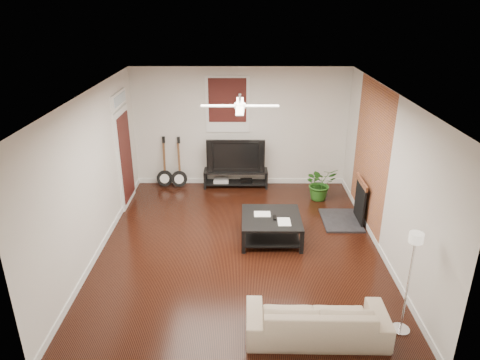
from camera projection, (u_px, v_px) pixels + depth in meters
name	position (u px, v px, depth m)	size (l,w,h in m)	color
room	(240.00, 175.00, 7.47)	(5.01, 6.01, 2.81)	black
brick_accent	(370.00, 156.00, 8.38)	(0.02, 2.20, 2.80)	#A75E35
fireplace	(350.00, 201.00, 8.74)	(0.80, 1.10, 0.92)	black
window_back	(227.00, 105.00, 10.01)	(1.00, 0.06, 1.30)	#36100E
door_left	(124.00, 148.00, 9.30)	(0.08, 1.00, 2.50)	white
tv_stand	(236.00, 178.00, 10.50)	(1.51, 0.40, 0.42)	black
tv	(236.00, 154.00, 10.29)	(1.35, 0.18, 0.78)	black
coffee_table	(271.00, 228.00, 8.19)	(1.09, 1.09, 0.46)	black
sofa	(317.00, 319.00, 5.80)	(1.86, 0.73, 0.54)	#BBA98C
floor_lamp	(408.00, 284.00, 5.70)	(0.25, 0.25, 1.52)	silver
potted_plant	(320.00, 183.00, 9.78)	(0.69, 0.60, 0.77)	#27611B
guitar_left	(164.00, 163.00, 10.32)	(0.38, 0.27, 1.22)	black
guitar_right	(178.00, 163.00, 10.29)	(0.38, 0.27, 1.22)	black
ceiling_fan	(240.00, 106.00, 7.01)	(1.24, 1.24, 0.32)	white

